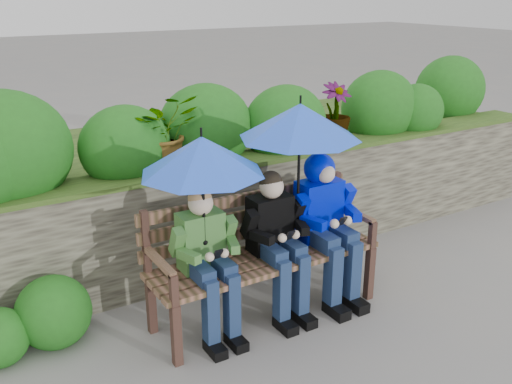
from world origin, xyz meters
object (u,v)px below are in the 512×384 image
park_bench (260,247)px  umbrella_right (300,121)px  boy_middle (277,236)px  boy_left (207,255)px  boy_right (326,215)px  umbrella_left (202,155)px

park_bench → umbrella_right: size_ratio=1.91×
park_bench → boy_middle: (0.09, -0.09, 0.10)m
boy_left → umbrella_right: (0.83, 0.05, 0.88)m
boy_right → umbrella_left: size_ratio=1.39×
umbrella_left → boy_middle: bearing=-1.7°
boy_right → umbrella_right: (-0.24, 0.05, 0.79)m
boy_right → umbrella_left: bearing=179.4°
boy_left → boy_right: boy_right is taller
umbrella_right → boy_right: bearing=-11.3°
boy_middle → boy_right: boy_right is taller
boy_left → umbrella_right: umbrella_right is taller
boy_left → boy_middle: (0.60, -0.00, 0.01)m
boy_middle → umbrella_right: bearing=13.6°
boy_left → umbrella_left: (-0.01, 0.02, 0.74)m
boy_left → umbrella_left: umbrella_left is taller
boy_middle → umbrella_left: size_ratio=1.32×
boy_middle → boy_left: bearing=179.8°
park_bench → umbrella_left: umbrella_left is taller
boy_middle → umbrella_right: (0.23, 0.06, 0.87)m
boy_left → boy_right: (1.07, 0.00, 0.08)m
umbrella_left → boy_right: bearing=-0.6°
boy_left → umbrella_left: size_ratio=1.30×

